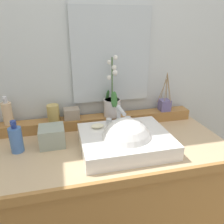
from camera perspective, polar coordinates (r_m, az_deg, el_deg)
The scene contains 13 objects.
wall_back at distance 1.43m, azimuth -5.76°, elevation 15.36°, with size 2.96×0.20×2.53m, color silver.
vanity_cabinet at distance 1.44m, azimuth -1.87°, elevation -22.86°, with size 1.33×0.60×0.83m.
back_ledge at distance 1.38m, azimuth -4.14°, elevation -2.38°, with size 1.25×0.09×0.06m, color #A7733C.
sink_basin at distance 1.13m, azimuth 3.58°, elevation -7.74°, with size 0.46×0.38×0.29m.
soap_bar at distance 1.18m, azimuth -3.80°, elevation -3.67°, with size 0.07×0.04×0.02m, color beige.
potted_plant at distance 1.34m, azimuth 0.05°, elevation 2.27°, with size 0.10×0.12×0.37m.
soap_dispenser at distance 1.36m, azimuth -25.69°, elevation -0.24°, with size 0.05×0.06×0.17m.
tumbler_cup at distance 1.33m, azimuth -15.12°, elevation -0.25°, with size 0.07×0.07×0.10m, color tan.
reed_diffuser at distance 1.48m, azimuth 13.59°, elevation 1.91°, with size 0.09×0.08×0.25m.
trinket_box at distance 1.34m, azimuth -10.53°, elevation -0.40°, with size 0.09×0.07×0.06m, color gray.
lotion_bottle at distance 1.19m, azimuth -23.83°, elevation -6.48°, with size 0.06×0.07×0.17m.
tissue_box at distance 1.20m, azimuth -15.42°, elevation -6.08°, with size 0.13×0.13×0.10m, color #929C8D.
mirror at distance 1.34m, azimuth -0.20°, elevation 14.39°, with size 0.48×0.02×0.55m, color silver.
Camera 1 is at (-0.20, -1.00, 1.43)m, focal length 34.93 mm.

